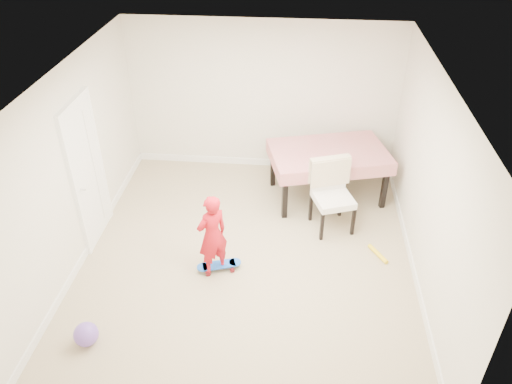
# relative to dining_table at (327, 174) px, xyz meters

# --- Properties ---
(ground) EXTENTS (5.00, 5.00, 0.00)m
(ground) POSITION_rel_dining_table_xyz_m (-1.11, -1.61, -0.42)
(ground) COLOR tan
(ground) RESTS_ON ground
(ceiling) EXTENTS (4.50, 5.00, 0.04)m
(ceiling) POSITION_rel_dining_table_xyz_m (-1.11, -1.61, 2.16)
(ceiling) COLOR white
(ceiling) RESTS_ON wall_back
(wall_back) EXTENTS (4.50, 0.04, 2.60)m
(wall_back) POSITION_rel_dining_table_xyz_m (-1.11, 0.87, 0.88)
(wall_back) COLOR beige
(wall_back) RESTS_ON ground
(wall_front) EXTENTS (4.50, 0.04, 2.60)m
(wall_front) POSITION_rel_dining_table_xyz_m (-1.11, -4.09, 0.88)
(wall_front) COLOR beige
(wall_front) RESTS_ON ground
(wall_left) EXTENTS (0.04, 5.00, 2.60)m
(wall_left) POSITION_rel_dining_table_xyz_m (-3.34, -1.61, 0.88)
(wall_left) COLOR beige
(wall_left) RESTS_ON ground
(wall_right) EXTENTS (0.04, 5.00, 2.60)m
(wall_right) POSITION_rel_dining_table_xyz_m (1.12, -1.61, 0.88)
(wall_right) COLOR beige
(wall_right) RESTS_ON ground
(door) EXTENTS (0.11, 0.94, 2.11)m
(door) POSITION_rel_dining_table_xyz_m (-3.33, -1.31, 0.60)
(door) COLOR white
(door) RESTS_ON ground
(baseboard_back) EXTENTS (4.50, 0.02, 0.12)m
(baseboard_back) POSITION_rel_dining_table_xyz_m (-1.11, 0.88, -0.36)
(baseboard_back) COLOR white
(baseboard_back) RESTS_ON ground
(baseboard_left) EXTENTS (0.02, 5.00, 0.12)m
(baseboard_left) POSITION_rel_dining_table_xyz_m (-3.35, -1.61, -0.36)
(baseboard_left) COLOR white
(baseboard_left) RESTS_ON ground
(baseboard_right) EXTENTS (0.02, 5.00, 0.12)m
(baseboard_right) POSITION_rel_dining_table_xyz_m (1.13, -1.61, -0.36)
(baseboard_right) COLOR white
(baseboard_right) RESTS_ON ground
(dining_table) EXTENTS (2.01, 1.54, 0.84)m
(dining_table) POSITION_rel_dining_table_xyz_m (0.00, 0.00, 0.00)
(dining_table) COLOR red
(dining_table) RESTS_ON ground
(dining_chair) EXTENTS (0.77, 0.82, 1.08)m
(dining_chair) POSITION_rel_dining_table_xyz_m (0.06, -0.84, 0.12)
(dining_chair) COLOR beige
(dining_chair) RESTS_ON ground
(skateboard) EXTENTS (0.64, 0.39, 0.09)m
(skateboard) POSITION_rel_dining_table_xyz_m (-1.46, -1.92, -0.38)
(skateboard) COLOR #1C77EF
(skateboard) RESTS_ON ground
(child) EXTENTS (0.51, 0.50, 1.18)m
(child) POSITION_rel_dining_table_xyz_m (-1.52, -1.96, 0.17)
(child) COLOR red
(child) RESTS_ON ground
(balloon) EXTENTS (0.28, 0.28, 0.28)m
(balloon) POSITION_rel_dining_table_xyz_m (-2.77, -3.27, -0.28)
(balloon) COLOR #714EBB
(balloon) RESTS_ON ground
(foam_toy) EXTENTS (0.25, 0.38, 0.06)m
(foam_toy) POSITION_rel_dining_table_xyz_m (0.70, -1.43, -0.39)
(foam_toy) COLOR yellow
(foam_toy) RESTS_ON ground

